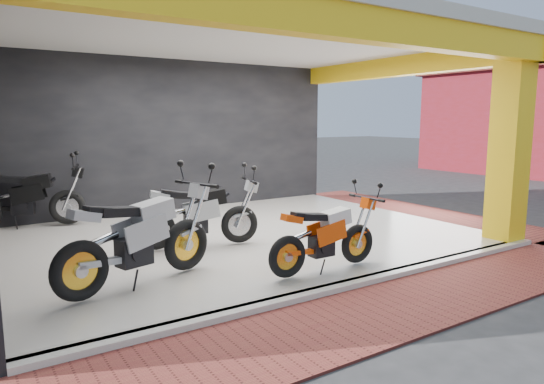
{
  "coord_description": "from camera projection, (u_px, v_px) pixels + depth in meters",
  "views": [
    {
      "loc": [
        -4.2,
        -5.51,
        2.18
      ],
      "look_at": [
        0.4,
        1.57,
        0.9
      ],
      "focal_mm": 32.0,
      "sensor_mm": 36.0,
      "label": 1
    }
  ],
  "objects": [
    {
      "name": "ground",
      "position": [
        307.0,
        268.0,
        7.15
      ],
      "size": [
        80.0,
        80.0,
        0.0
      ],
      "primitive_type": "plane",
      "color": "#2D2D30",
      "rests_on": "ground"
    },
    {
      "name": "showroom_floor",
      "position": [
        241.0,
        237.0,
        8.81
      ],
      "size": [
        8.0,
        6.0,
        0.1
      ],
      "primitive_type": "cube",
      "color": "white",
      "rests_on": "ground"
    },
    {
      "name": "showroom_ceiling",
      "position": [
        239.0,
        35.0,
        8.27
      ],
      "size": [
        8.4,
        6.4,
        0.2
      ],
      "primitive_type": "cube",
      "color": "beige",
      "rests_on": "corner_column"
    },
    {
      "name": "back_wall",
      "position": [
        174.0,
        138.0,
        11.12
      ],
      "size": [
        8.2,
        0.2,
        3.5
      ],
      "primitive_type": "cube",
      "color": "black",
      "rests_on": "ground"
    },
    {
      "name": "corner_column",
      "position": [
        510.0,
        144.0,
        8.29
      ],
      "size": [
        0.5,
        0.5,
        3.5
      ],
      "primitive_type": "cube",
      "color": "yellow",
      "rests_on": "ground"
    },
    {
      "name": "header_beam_front",
      "position": [
        360.0,
        25.0,
        5.83
      ],
      "size": [
        8.4,
        0.3,
        0.4
      ],
      "primitive_type": "cube",
      "color": "yellow",
      "rests_on": "corner_column"
    },
    {
      "name": "header_beam_right",
      "position": [
        401.0,
        66.0,
        10.47
      ],
      "size": [
        0.3,
        6.4,
        0.4
      ],
      "primitive_type": "cube",
      "color": "yellow",
      "rests_on": "corner_column"
    },
    {
      "name": "floor_kerb",
      "position": [
        355.0,
        284.0,
        6.3
      ],
      "size": [
        8.0,
        0.2,
        0.1
      ],
      "primitive_type": "cube",
      "color": "white",
      "rests_on": "ground"
    },
    {
      "name": "paver_front",
      "position": [
        400.0,
        306.0,
        5.66
      ],
      "size": [
        9.0,
        1.4,
        0.03
      ],
      "primitive_type": "cube",
      "color": "maroon",
      "rests_on": "ground"
    },
    {
      "name": "paver_right",
      "position": [
        419.0,
        212.0,
        11.39
      ],
      "size": [
        1.4,
        7.0,
        0.03
      ],
      "primitive_type": "cube",
      "color": "maroon",
      "rests_on": "ground"
    },
    {
      "name": "moto_hero",
      "position": [
        358.0,
        225.0,
        6.91
      ],
      "size": [
        1.89,
        0.7,
        1.15
      ],
      "primitive_type": null,
      "rotation": [
        0.0,
        0.0,
        -0.0
      ],
      "color": "#E84709",
      "rests_on": "showroom_floor"
    },
    {
      "name": "moto_row_a",
      "position": [
        186.0,
        220.0,
        6.56
      ],
      "size": [
        2.5,
        1.49,
        1.44
      ],
      "primitive_type": null,
      "rotation": [
        0.0,
        0.0,
        0.28
      ],
      "color": "#9FA1A6",
      "rests_on": "showroom_floor"
    },
    {
      "name": "moto_row_b",
      "position": [
        239.0,
        206.0,
        8.02
      ],
      "size": [
        2.23,
        1.27,
        1.29
      ],
      "primitive_type": null,
      "rotation": [
        0.0,
        0.0,
        -0.25
      ],
      "color": "#A3A6AA",
      "rests_on": "showroom_floor"
    },
    {
      "name": "moto_row_d",
      "position": [
        66.0,
        191.0,
        9.43
      ],
      "size": [
        2.42,
        1.5,
        1.39
      ],
      "primitive_type": null,
      "rotation": [
        0.0,
        0.0,
        -0.31
      ],
      "color": "black",
      "rests_on": "showroom_floor"
    }
  ]
}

